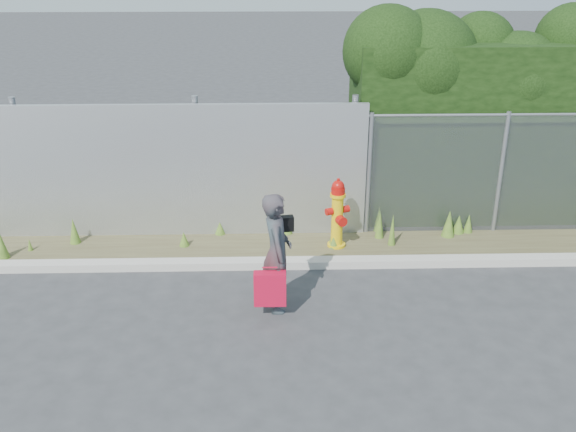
# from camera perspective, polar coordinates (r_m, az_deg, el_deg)

# --- Properties ---
(ground) EXTENTS (80.00, 80.00, 0.00)m
(ground) POSITION_cam_1_polar(r_m,az_deg,el_deg) (8.11, 2.43, -10.42)
(ground) COLOR #333335
(ground) RESTS_ON ground
(curb) EXTENTS (16.00, 0.22, 0.12)m
(curb) POSITION_cam_1_polar(r_m,az_deg,el_deg) (9.63, 1.72, -4.19)
(curb) COLOR #AFAB9E
(curb) RESTS_ON ground
(weed_strip) EXTENTS (16.00, 1.31, 0.54)m
(weed_strip) POSITION_cam_1_polar(r_m,az_deg,el_deg) (10.23, 0.37, -2.13)
(weed_strip) COLOR #4C452B
(weed_strip) RESTS_ON ground
(corrugated_fence) EXTENTS (8.50, 0.21, 2.30)m
(corrugated_fence) POSITION_cam_1_polar(r_m,az_deg,el_deg) (10.67, -16.30, 3.74)
(corrugated_fence) COLOR #A9ACB0
(corrugated_fence) RESTS_ON ground
(chainlink_fence) EXTENTS (6.50, 0.07, 2.05)m
(chainlink_fence) POSITION_cam_1_polar(r_m,az_deg,el_deg) (11.38, 23.36, 3.56)
(chainlink_fence) COLOR gray
(chainlink_fence) RESTS_ON ground
(hedge) EXTENTS (7.55, 1.83, 3.66)m
(hedge) POSITION_cam_1_polar(r_m,az_deg,el_deg) (12.06, 22.60, 9.39)
(hedge) COLOR black
(hedge) RESTS_ON ground
(fire_hydrant) EXTENTS (0.39, 0.35, 1.16)m
(fire_hydrant) POSITION_cam_1_polar(r_m,az_deg,el_deg) (10.04, 4.40, 0.12)
(fire_hydrant) COLOR yellow
(fire_hydrant) RESTS_ON ground
(woman) EXTENTS (0.42, 0.61, 1.62)m
(woman) POSITION_cam_1_polar(r_m,az_deg,el_deg) (8.26, -1.00, -3.25)
(woman) COLOR #0E5458
(woman) RESTS_ON ground
(red_tote_bag) EXTENTS (0.41, 0.15, 0.54)m
(red_tote_bag) POSITION_cam_1_polar(r_m,az_deg,el_deg) (8.20, -1.61, -6.46)
(red_tote_bag) COLOR #BD0A2C
(black_shoulder_bag) EXTENTS (0.26, 0.11, 0.20)m
(black_shoulder_bag) POSITION_cam_1_polar(r_m,az_deg,el_deg) (8.25, -0.42, -0.69)
(black_shoulder_bag) COLOR black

